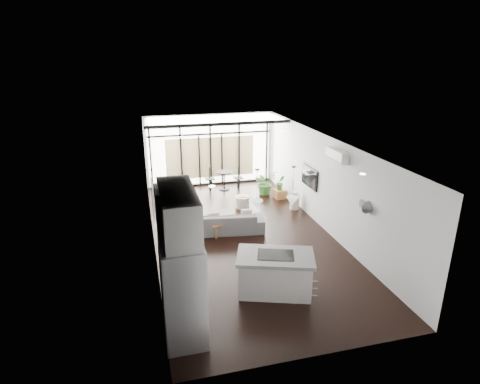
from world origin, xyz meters
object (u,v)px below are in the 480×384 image
tv (310,177)px  pouf (242,202)px  island (275,273)px  sofa (229,219)px  console_bench (231,227)px  milk_can (295,200)px  fridge (183,293)px

tv → pouf: bearing=148.0°
island → tv: tv is taller
island → sofa: island is taller
sofa → tv: 2.97m
sofa → console_bench: 0.26m
sofa → milk_can: 2.82m
sofa → milk_can: size_ratio=3.35×
pouf → sofa: bearing=-116.3°
fridge → milk_can: size_ratio=3.16×
fridge → tv: fridge is taller
sofa → tv: size_ratio=1.87×
fridge → console_bench: fridge is taller
console_bench → pouf: size_ratio=2.54×
milk_can → tv: size_ratio=0.56×
sofa → island: bearing=103.3°
sofa → tv: (2.77, 0.59, 0.90)m
island → milk_can: bearing=82.2°
milk_can → console_bench: bearing=-152.0°
fridge → pouf: 6.75m
console_bench → pouf: bearing=53.1°
island → pouf: 5.14m
sofa → fridge: bearing=75.7°
sofa → console_bench: size_ratio=1.66×
pouf → milk_can: size_ratio=0.79×
sofa → pouf: bearing=-107.8°
fridge → console_bench: size_ratio=1.57×
tv → sofa: bearing=-168.0°
island → console_bench: size_ratio=1.34×
milk_can → tv: tv is taller
tv → milk_can: bearing=110.0°
island → sofa: size_ratio=0.81×
fridge → tv: bearing=47.1°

